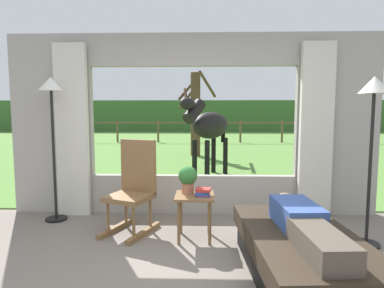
# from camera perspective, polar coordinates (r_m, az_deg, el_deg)

# --- Properties ---
(back_wall_with_window) EXTENTS (5.20, 0.12, 2.55)m
(back_wall_with_window) POSITION_cam_1_polar(r_m,az_deg,el_deg) (4.57, 0.18, 3.05)
(back_wall_with_window) COLOR #9E998E
(back_wall_with_window) RESTS_ON ground_plane
(curtain_panel_left) EXTENTS (0.44, 0.10, 2.40)m
(curtain_panel_left) POSITION_cam_1_polar(r_m,az_deg,el_deg) (4.79, -20.56, 2.22)
(curtain_panel_left) COLOR beige
(curtain_panel_left) RESTS_ON ground_plane
(curtain_panel_right) EXTENTS (0.44, 0.10, 2.40)m
(curtain_panel_right) POSITION_cam_1_polar(r_m,az_deg,el_deg) (4.70, 21.22, 2.14)
(curtain_panel_right) COLOR beige
(curtain_panel_right) RESTS_ON ground_plane
(outdoor_pasture_lawn) EXTENTS (36.00, 21.68, 0.02)m
(outdoor_pasture_lawn) POSITION_cam_1_polar(r_m,az_deg,el_deg) (15.53, 1.27, 0.25)
(outdoor_pasture_lawn) COLOR #568438
(outdoor_pasture_lawn) RESTS_ON ground_plane
(distant_hill_ridge) EXTENTS (36.00, 2.00, 2.40)m
(distant_hill_ridge) POSITION_cam_1_polar(r_m,az_deg,el_deg) (25.30, 1.46, 5.01)
(distant_hill_ridge) COLOR #3A612D
(distant_hill_ridge) RESTS_ON ground_plane
(recliner_sofa) EXTENTS (1.01, 1.75, 0.42)m
(recliner_sofa) POSITION_cam_1_polar(r_m,az_deg,el_deg) (3.10, 18.76, -18.17)
(recliner_sofa) COLOR black
(recliner_sofa) RESTS_ON ground_plane
(reclining_person) EXTENTS (0.38, 1.44, 0.22)m
(reclining_person) POSITION_cam_1_polar(r_m,az_deg,el_deg) (2.94, 19.24, -13.12)
(reclining_person) COLOR #334C8C
(reclining_person) RESTS_ON recliner_sofa
(rocking_chair) EXTENTS (0.68, 0.80, 1.12)m
(rocking_chair) POSITION_cam_1_polar(r_m,az_deg,el_deg) (4.02, -10.33, -7.54)
(rocking_chair) COLOR brown
(rocking_chair) RESTS_ON ground_plane
(side_table) EXTENTS (0.44, 0.44, 0.52)m
(side_table) POSITION_cam_1_polar(r_m,az_deg,el_deg) (3.72, 0.47, -10.43)
(side_table) COLOR brown
(side_table) RESTS_ON ground_plane
(potted_plant) EXTENTS (0.22, 0.22, 0.32)m
(potted_plant) POSITION_cam_1_polar(r_m,az_deg,el_deg) (3.71, -0.75, -6.05)
(potted_plant) COLOR #9E6042
(potted_plant) RESTS_ON side_table
(book_stack) EXTENTS (0.18, 0.16, 0.09)m
(book_stack) POSITION_cam_1_polar(r_m,az_deg,el_deg) (3.62, 1.94, -8.57)
(book_stack) COLOR #59336B
(book_stack) RESTS_ON side_table
(floor_lamp_left) EXTENTS (0.32, 0.32, 1.92)m
(floor_lamp_left) POSITION_cam_1_polar(r_m,az_deg,el_deg) (4.61, -23.74, 6.33)
(floor_lamp_left) COLOR black
(floor_lamp_left) RESTS_ON ground_plane
(floor_lamp_right) EXTENTS (0.32, 0.32, 1.83)m
(floor_lamp_right) POSITION_cam_1_polar(r_m,az_deg,el_deg) (3.89, 29.59, 5.28)
(floor_lamp_right) COLOR black
(floor_lamp_right) RESTS_ON ground_plane
(horse) EXTENTS (1.26, 1.72, 1.73)m
(horse) POSITION_cam_1_polar(r_m,az_deg,el_deg) (7.13, 3.01, 3.19)
(horse) COLOR black
(horse) RESTS_ON outdoor_pasture_lawn
(pasture_tree) EXTENTS (1.30, 1.32, 2.75)m
(pasture_tree) POSITION_cam_1_polar(r_m,az_deg,el_deg) (10.69, 0.57, 5.71)
(pasture_tree) COLOR #4C3823
(pasture_tree) RESTS_ON outdoor_pasture_lawn
(pasture_fence_line) EXTENTS (16.10, 0.10, 1.10)m
(pasture_fence_line) POSITION_cam_1_polar(r_m,az_deg,el_deg) (15.52, 1.28, 2.97)
(pasture_fence_line) COLOR brown
(pasture_fence_line) RESTS_ON outdoor_pasture_lawn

